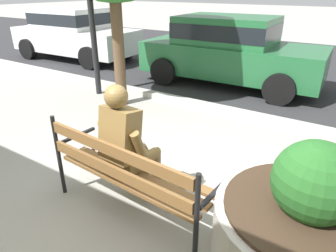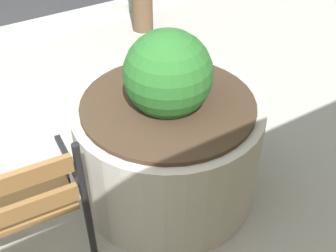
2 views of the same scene
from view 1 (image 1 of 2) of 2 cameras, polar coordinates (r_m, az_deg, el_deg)
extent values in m
plane|color=#9E9B93|center=(3.36, -2.21, -15.21)|extent=(80.00, 80.00, 0.00)
cube|color=#2D2D30|center=(9.95, 23.68, 10.18)|extent=(60.00, 9.00, 0.01)
cube|color=#B2AFA8|center=(5.63, 14.88, 1.95)|extent=(60.00, 0.20, 0.12)
cube|color=brown|center=(2.99, -8.47, -10.49)|extent=(1.70, 0.23, 0.04)
cube|color=brown|center=(3.09, -6.11, -9.00)|extent=(1.70, 0.23, 0.04)
cube|color=brown|center=(3.20, -3.92, -7.59)|extent=(1.70, 0.23, 0.04)
cube|color=brown|center=(2.84, -9.96, -8.49)|extent=(1.70, 0.15, 0.11)
cube|color=brown|center=(2.73, -10.30, -4.62)|extent=(1.70, 0.15, 0.11)
cylinder|color=black|center=(3.88, -13.63, -5.92)|extent=(0.04, 0.04, 0.45)
cylinder|color=black|center=(3.53, -19.81, -5.38)|extent=(0.04, 0.04, 0.95)
cube|color=black|center=(3.60, -16.65, -1.73)|extent=(0.07, 0.48, 0.03)
cylinder|color=black|center=(2.96, 10.13, -16.49)|extent=(0.04, 0.04, 0.45)
cylinder|color=black|center=(2.48, 5.31, -18.10)|extent=(0.04, 0.04, 0.95)
cube|color=black|center=(2.57, 8.70, -12.32)|extent=(0.07, 0.48, 0.03)
cube|color=olive|center=(3.14, -7.35, -6.10)|extent=(0.37, 0.35, 0.16)
cube|color=olive|center=(2.93, -9.05, -1.49)|extent=(0.38, 0.32, 0.55)
sphere|color=olive|center=(2.78, -9.72, 5.49)|extent=(0.22, 0.22, 0.22)
cylinder|color=olive|center=(3.11, -11.54, -1.08)|extent=(0.11, 0.19, 0.29)
cylinder|color=olive|center=(3.28, -9.58, -2.87)|extent=(0.10, 0.27, 0.10)
cylinder|color=olive|center=(2.82, -5.59, -3.48)|extent=(0.11, 0.19, 0.29)
cylinder|color=olive|center=(2.99, -3.48, -5.41)|extent=(0.10, 0.27, 0.10)
cylinder|color=olive|center=(3.30, -6.73, -5.22)|extent=(0.16, 0.37, 0.14)
cylinder|color=olive|center=(3.55, -4.49, -7.87)|extent=(0.11, 0.11, 0.50)
cube|color=olive|center=(3.71, -3.75, -10.28)|extent=(0.13, 0.25, 0.07)
cylinder|color=olive|center=(3.19, -4.39, -6.23)|extent=(0.16, 0.37, 0.14)
cylinder|color=olive|center=(3.45, -2.23, -8.87)|extent=(0.11, 0.11, 0.50)
cube|color=olive|center=(3.61, -1.55, -11.30)|extent=(0.13, 0.25, 0.07)
cube|color=olive|center=(3.55, 0.51, -11.17)|extent=(0.29, 0.20, 0.16)
cylinder|color=#A8A399|center=(2.59, 23.21, -20.98)|extent=(1.27, 1.27, 0.77)
cylinder|color=#38281C|center=(2.34, 24.87, -14.01)|extent=(1.14, 1.14, 0.03)
sphere|color=#235B23|center=(2.22, 25.90, -9.44)|extent=(0.56, 0.56, 0.56)
cylinder|color=brown|center=(5.94, -9.29, 14.31)|extent=(0.21, 0.21, 2.23)
cube|color=silver|center=(10.54, -16.87, 15.27)|extent=(4.16, 1.85, 0.70)
cube|color=silver|center=(10.58, -17.91, 18.74)|extent=(2.19, 1.64, 0.60)
cube|color=black|center=(10.58, -17.91, 18.74)|extent=(2.20, 1.66, 0.33)
cylinder|color=black|center=(10.31, -7.89, 14.23)|extent=(0.65, 0.24, 0.64)
cylinder|color=black|center=(9.07, -14.63, 12.25)|extent=(0.65, 0.24, 0.64)
cylinder|color=black|center=(12.12, -18.22, 14.83)|extent=(0.65, 0.24, 0.64)
cylinder|color=black|center=(11.08, -24.80, 12.98)|extent=(0.65, 0.24, 0.64)
cube|color=#236638|center=(7.46, 11.72, 12.25)|extent=(4.16, 1.85, 0.70)
cube|color=#236638|center=(7.40, 11.03, 17.33)|extent=(2.19, 1.64, 0.60)
cube|color=black|center=(7.40, 11.03, 17.33)|extent=(2.20, 1.66, 0.33)
cylinder|color=black|center=(8.04, 22.73, 9.61)|extent=(0.65, 0.24, 0.64)
cylinder|color=black|center=(6.41, 20.16, 6.53)|extent=(0.65, 0.24, 0.64)
cylinder|color=black|center=(8.79, 5.14, 12.55)|extent=(0.65, 0.24, 0.64)
cylinder|color=black|center=(7.33, -0.78, 10.19)|extent=(0.65, 0.24, 0.64)
cylinder|color=black|center=(6.63, -14.35, 20.92)|extent=(0.12, 0.12, 3.60)
camera|label=2|loc=(1.27, -63.62, 22.46)|focal=45.39mm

